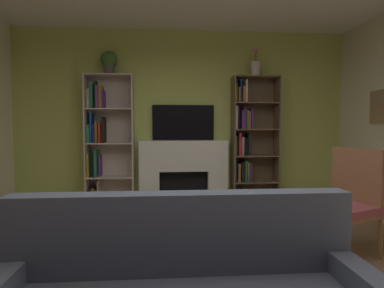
# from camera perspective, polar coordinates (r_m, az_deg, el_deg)

# --- Properties ---
(wall_back_accent) EXTENTS (5.40, 0.06, 2.83)m
(wall_back_accent) POSITION_cam_1_polar(r_m,az_deg,el_deg) (5.41, -1.55, 4.22)
(wall_back_accent) COLOR #B5C75F
(wall_back_accent) RESTS_ON ground_plane
(fireplace) EXTENTS (1.50, 0.53, 1.08)m
(fireplace) POSITION_cam_1_polar(r_m,az_deg,el_deg) (5.32, -1.44, -4.86)
(fireplace) COLOR white
(fireplace) RESTS_ON ground_plane
(tv) EXTENTS (0.98, 0.06, 0.56)m
(tv) POSITION_cam_1_polar(r_m,az_deg,el_deg) (5.35, -1.51, 3.69)
(tv) COLOR black
(tv) RESTS_ON fireplace
(bookshelf_left) EXTENTS (0.73, 0.33, 2.09)m
(bookshelf_left) POSITION_cam_1_polar(r_m,az_deg,el_deg) (5.34, -14.78, 0.40)
(bookshelf_left) COLOR beige
(bookshelf_left) RESTS_ON ground_plane
(bookshelf_right) EXTENTS (0.73, 0.33, 2.09)m
(bookshelf_right) POSITION_cam_1_polar(r_m,az_deg,el_deg) (5.43, 9.59, -0.03)
(bookshelf_right) COLOR brown
(bookshelf_right) RESTS_ON ground_plane
(potted_plant) EXTENTS (0.25, 0.25, 0.36)m
(potted_plant) POSITION_cam_1_polar(r_m,az_deg,el_deg) (5.38, -14.00, 13.60)
(potted_plant) COLOR #514853
(potted_plant) RESTS_ON bookshelf_left
(vase_with_flowers) EXTENTS (0.15, 0.15, 0.44)m
(vase_with_flowers) POSITION_cam_1_polar(r_m,az_deg,el_deg) (5.50, 10.78, 12.77)
(vase_with_flowers) COLOR beige
(vase_with_flowers) RESTS_ON bookshelf_right
(armchair) EXTENTS (0.74, 0.75, 1.08)m
(armchair) POSITION_cam_1_polar(r_m,az_deg,el_deg) (3.82, 24.87, -8.69)
(armchair) COLOR #8B5E3C
(armchair) RESTS_ON ground_plane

